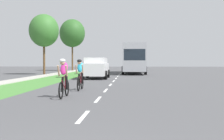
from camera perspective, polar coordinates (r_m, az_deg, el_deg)
name	(u,v)px	position (r m, az deg, el deg)	size (l,w,h in m)	color
ground_plane	(115,80)	(22.93, 0.51, -1.99)	(120.00, 120.00, 0.00)	#4C4C4F
grass_verge	(50,80)	(23.79, -12.10, -1.88)	(2.96, 70.00, 0.01)	#478438
sidewalk_concrete	(23,80)	(24.50, -17.20, -1.82)	(1.56, 70.00, 0.10)	#B2ADA3
lane_markings_center	(117,77)	(26.92, 0.98, -1.43)	(0.12, 54.30, 0.01)	white
cyclist_lead	(64,78)	(11.92, -9.46, -1.50)	(0.42, 1.72, 1.58)	black
cyclist_trailing	(80,74)	(14.89, -6.28, -0.85)	(0.42, 1.72, 1.58)	black
suv_white	(96,68)	(25.05, -3.17, 0.49)	(2.15, 4.70, 1.79)	silver
bus_silver	(134,57)	(36.02, 4.33, 2.49)	(2.78, 11.60, 3.48)	#A5A8AD
street_tree_near	(44,31)	(33.54, -13.25, 7.56)	(3.32, 3.32, 6.77)	brown
street_tree_far	(72,33)	(46.45, -7.82, 7.18)	(4.01, 4.01, 8.14)	brown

